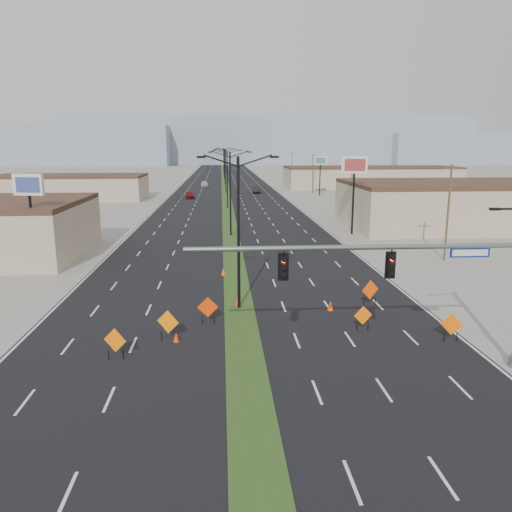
{
  "coord_description": "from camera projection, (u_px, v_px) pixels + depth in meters",
  "views": [
    {
      "loc": [
        -1.07,
        -19.89,
        10.6
      ],
      "look_at": [
        1.25,
        13.63,
        3.2
      ],
      "focal_mm": 35.0,
      "sensor_mm": 36.0,
      "label": 1
    }
  ],
  "objects": [
    {
      "name": "signal_mast",
      "position": [
        429.0,
        274.0,
        23.23
      ],
      "size": [
        16.3,
        0.6,
        8.0
      ],
      "color": "slate",
      "rests_on": "ground"
    },
    {
      "name": "car_far",
      "position": [
        204.0,
        184.0,
        134.24
      ],
      "size": [
        2.09,
        4.61,
        1.31
      ],
      "primitive_type": "imported",
      "rotation": [
        0.0,
        0.0,
        0.06
      ],
      "color": "silver",
      "rests_on": "ground"
    },
    {
      "name": "mesa_center",
      "position": [
        286.0,
        141.0,
        313.71
      ],
      "size": [
        220.0,
        50.0,
        28.0
      ],
      "primitive_type": "cube",
      "color": "#8A97AB",
      "rests_on": "ground"
    },
    {
      "name": "car_left",
      "position": [
        190.0,
        195.0,
        104.06
      ],
      "size": [
        2.12,
        4.45,
        1.47
      ],
      "primitive_type": "imported",
      "rotation": [
        0.0,
        0.0,
        0.09
      ],
      "color": "maroon",
      "rests_on": "ground"
    },
    {
      "name": "pole_sign_east_far",
      "position": [
        320.0,
        164.0,
        108.63
      ],
      "size": [
        2.81,
        0.76,
        8.54
      ],
      "rotation": [
        0.0,
        0.0,
        0.14
      ],
      "color": "black",
      "rests_on": "ground"
    },
    {
      "name": "pole_sign_west",
      "position": [
        29.0,
        193.0,
        42.28
      ],
      "size": [
        2.73,
        0.97,
        8.35
      ],
      "rotation": [
        0.0,
        0.0,
        -0.23
      ],
      "color": "black",
      "rests_on": "ground"
    },
    {
      "name": "cone_3",
      "position": [
        223.0,
        272.0,
        41.85
      ],
      "size": [
        0.42,
        0.42,
        0.61
      ],
      "primitive_type": "cone",
      "rotation": [
        0.0,
        0.0,
        -0.16
      ],
      "color": "#FF5405",
      "rests_on": "ground"
    },
    {
      "name": "road_surface",
      "position": [
        226.0,
        192.0,
        119.16
      ],
      "size": [
        25.0,
        400.0,
        0.02
      ],
      "primitive_type": "cube",
      "color": "black",
      "rests_on": "ground"
    },
    {
      "name": "construction_sign_0",
      "position": [
        115.0,
        341.0,
        25.13
      ],
      "size": [
        1.19,
        0.48,
        1.67
      ],
      "rotation": [
        0.0,
        0.0,
        -0.36
      ],
      "color": "#FF6605",
      "rests_on": "ground"
    },
    {
      "name": "construction_sign_3",
      "position": [
        363.0,
        316.0,
        29.13
      ],
      "size": [
        1.12,
        0.26,
        1.51
      ],
      "rotation": [
        0.0,
        0.0,
        0.2
      ],
      "color": "#FD6605",
      "rests_on": "ground"
    },
    {
      "name": "utility_pole_1",
      "position": [
        352.0,
        184.0,
        80.54
      ],
      "size": [
        1.6,
        0.2,
        9.0
      ],
      "color": "#4C3823",
      "rests_on": "ground"
    },
    {
      "name": "cone_1",
      "position": [
        237.0,
        302.0,
        33.75
      ],
      "size": [
        0.4,
        0.4,
        0.6
      ],
      "primitive_type": "cone",
      "rotation": [
        0.0,
        0.0,
        -0.12
      ],
      "color": "red",
      "rests_on": "ground"
    },
    {
      "name": "utility_pole_2",
      "position": [
        313.0,
        173.0,
        114.64
      ],
      "size": [
        1.6,
        0.2,
        9.0
      ],
      "color": "#4C3823",
      "rests_on": "ground"
    },
    {
      "name": "cone_2",
      "position": [
        330.0,
        306.0,
        32.86
      ],
      "size": [
        0.51,
        0.51,
        0.66
      ],
      "primitive_type": "cone",
      "rotation": [
        0.0,
        0.0,
        -0.37
      ],
      "color": "#FF4905",
      "rests_on": "ground"
    },
    {
      "name": "construction_sign_2",
      "position": [
        208.0,
        308.0,
        30.29
      ],
      "size": [
        1.26,
        0.14,
        1.68
      ],
      "rotation": [
        0.0,
        0.0,
        0.08
      ],
      "color": "#E83504",
      "rests_on": "ground"
    },
    {
      "name": "streetlight_2",
      "position": [
        227.0,
        177.0,
        86.82
      ],
      "size": [
        5.15,
        0.24,
        10.02
      ],
      "color": "black",
      "rests_on": "ground"
    },
    {
      "name": "streetlight_5",
      "position": [
        224.0,
        162.0,
        168.66
      ],
      "size": [
        5.15,
        0.24,
        10.02
      ],
      "color": "black",
      "rests_on": "ground"
    },
    {
      "name": "streetlight_1",
      "position": [
        230.0,
        191.0,
        59.54
      ],
      "size": [
        5.15,
        0.24,
        10.02
      ],
      "color": "black",
      "rests_on": "ground"
    },
    {
      "name": "building_sw_far",
      "position": [
        70.0,
        188.0,
        101.9
      ],
      "size": [
        30.0,
        14.0,
        4.5
      ],
      "primitive_type": "cube",
      "color": "tan",
      "rests_on": "ground"
    },
    {
      "name": "mesa_east",
      "position": [
        508.0,
        149.0,
        314.5
      ],
      "size": [
        160.0,
        50.0,
        18.0
      ],
      "primitive_type": "cube",
      "color": "#8A97AB",
      "rests_on": "ground"
    },
    {
      "name": "construction_sign_5",
      "position": [
        452.0,
        325.0,
        27.49
      ],
      "size": [
        1.13,
        0.54,
        1.63
      ],
      "rotation": [
        0.0,
        0.0,
        -0.42
      ],
      "color": "#FF5A05",
      "rests_on": "ground"
    },
    {
      "name": "construction_sign_1",
      "position": [
        168.0,
        323.0,
        27.6
      ],
      "size": [
        1.23,
        0.58,
        1.77
      ],
      "rotation": [
        0.0,
        0.0,
        -0.42
      ],
      "color": "orange",
      "rests_on": "ground"
    },
    {
      "name": "building_se_far",
      "position": [
        370.0,
        178.0,
        130.93
      ],
      "size": [
        44.0,
        16.0,
        5.0
      ],
      "primitive_type": "cube",
      "color": "tan",
      "rests_on": "ground"
    },
    {
      "name": "utility_pole_0",
      "position": [
        448.0,
        211.0,
        46.44
      ],
      "size": [
        1.6,
        0.2,
        9.0
      ],
      "color": "#4C3823",
      "rests_on": "ground"
    },
    {
      "name": "mesa_backdrop",
      "position": [
        177.0,
        138.0,
        328.04
      ],
      "size": [
        140.0,
        50.0,
        32.0
      ],
      "primitive_type": "cube",
      "color": "#8A97AB",
      "rests_on": "ground"
    },
    {
      "name": "building_se_near",
      "position": [
        482.0,
        206.0,
        67.28
      ],
      "size": [
        36.0,
        18.0,
        5.5
      ],
      "primitive_type": "cube",
      "color": "tan",
      "rests_on": "ground"
    },
    {
      "name": "utility_pole_3",
      "position": [
        292.0,
        167.0,
        148.74
      ],
      "size": [
        1.6,
        0.2,
        9.0
      ],
      "color": "#4C3823",
      "rests_on": "ground"
    },
    {
      "name": "mesa_west",
      "position": [
        12.0,
        146.0,
        284.07
      ],
      "size": [
        180.0,
        50.0,
        22.0
      ],
      "primitive_type": "cube",
      "color": "#8A97AB",
      "rests_on": "ground"
    },
    {
      "name": "construction_sign_4",
      "position": [
        370.0,
        291.0,
        33.67
      ],
      "size": [
        1.26,
        0.58,
        1.81
      ],
      "rotation": [
        0.0,
        0.0,
        0.41
      ],
      "color": "#F44805",
      "rests_on": "ground"
    },
    {
      "name": "streetlight_4",
      "position": [
        225.0,
        165.0,
        141.38
      ],
      "size": [
        5.15,
        0.24,
        10.02
      ],
      "color": "black",
      "rests_on": "ground"
    },
    {
      "name": "streetlight_3",
      "position": [
        226.0,
        170.0,
        114.1
      ],
      "size": [
        5.15,
        0.24,
        10.02
      ],
      "color": "black",
      "rests_on": "ground"
    },
    {
      "name": "ground",
      "position": [
        249.0,
        395.0,
        21.73
      ],
      "size": [
        600.0,
        600.0,
        0.0
      ],
      "primitive_type": "plane",
      "color": "gray",
      "rests_on": "ground"
    },
    {
      "name": "streetlight_6",
      "position": [
        224.0,
        160.0,
        195.94
      ],
      "size": [
        5.15,
        0.24,
        10.02
      ],
      "color": "black",
      "rests_on": "ground"
    },
    {
      "name": "car_mid",
      "position": [
        257.0,
        190.0,
        116.05
      ],
      "size": [
        2.19,
        4.95,
        1.58
      ],
      "primitive_type": "imported",
      "rotation": [
        0.0,
        0.0,
        -0.11
      ],
      "color": "black",
      "rests_on": "ground"
    },
    {
      "name": "streetlight_0",
      "position": [
        238.0,
        228.0,
        32.26
      ],
      "size": [
        5.15,
        0.24,
        10.02
      ],
      "color": "black",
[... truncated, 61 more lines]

